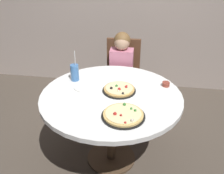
# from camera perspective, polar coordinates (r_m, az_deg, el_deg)

# --- Properties ---
(ground_plane) EXTENTS (8.00, 8.00, 0.00)m
(ground_plane) POSITION_cam_1_polar(r_m,az_deg,el_deg) (2.76, -0.16, -15.24)
(ground_plane) COLOR #4C4238
(dining_table) EXTENTS (1.26, 1.26, 0.75)m
(dining_table) POSITION_cam_1_polar(r_m,az_deg,el_deg) (2.35, -0.19, -3.64)
(dining_table) COLOR white
(dining_table) RESTS_ON ground_plane
(chair_wooden) EXTENTS (0.41, 0.41, 0.95)m
(chair_wooden) POSITION_cam_1_polar(r_m,az_deg,el_deg) (3.17, 2.24, 2.75)
(chair_wooden) COLOR brown
(chair_wooden) RESTS_ON ground_plane
(diner_child) EXTENTS (0.26, 0.41, 1.08)m
(diner_child) POSITION_cam_1_polar(r_m,az_deg,el_deg) (3.03, 1.87, 0.47)
(diner_child) COLOR #3F4766
(diner_child) RESTS_ON ground_plane
(pizza_veggie) EXTENTS (0.30, 0.30, 0.05)m
(pizza_veggie) POSITION_cam_1_polar(r_m,az_deg,el_deg) (2.35, 1.58, -0.54)
(pizza_veggie) COLOR black
(pizza_veggie) RESTS_ON dining_table
(pizza_cheese) EXTENTS (0.34, 0.34, 0.05)m
(pizza_cheese) POSITION_cam_1_polar(r_m,az_deg,el_deg) (2.01, 2.48, -6.11)
(pizza_cheese) COLOR black
(pizza_cheese) RESTS_ON dining_table
(soda_cup) EXTENTS (0.08, 0.08, 0.31)m
(soda_cup) POSITION_cam_1_polar(r_m,az_deg,el_deg) (2.54, -8.14, 3.15)
(soda_cup) COLOR #3F72B2
(soda_cup) RESTS_ON dining_table
(sauce_bowl) EXTENTS (0.07, 0.07, 0.04)m
(sauce_bowl) POSITION_cam_1_polar(r_m,az_deg,el_deg) (2.49, 11.67, 0.62)
(sauce_bowl) COLOR brown
(sauce_bowl) RESTS_ON dining_table
(plate_small) EXTENTS (0.18, 0.18, 0.01)m
(plate_small) POSITION_cam_1_polar(r_m,az_deg,el_deg) (2.43, -6.25, -0.01)
(plate_small) COLOR white
(plate_small) RESTS_ON dining_table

